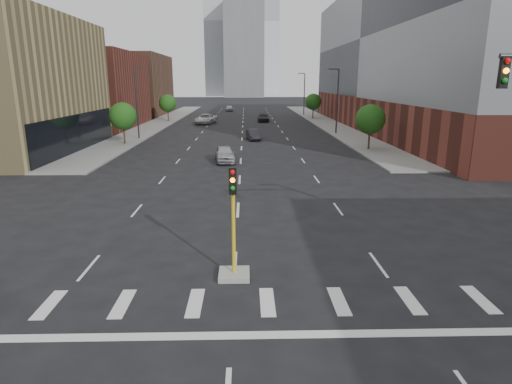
{
  "coord_description": "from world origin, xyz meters",
  "views": [
    {
      "loc": [
        0.48,
        -6.39,
        7.45
      ],
      "look_at": [
        0.94,
        12.57,
        2.5
      ],
      "focal_mm": 30.0,
      "sensor_mm": 36.0,
      "label": 1
    }
  ],
  "objects_px": {
    "median_traffic_signal": "(234,254)",
    "car_deep_right": "(263,118)",
    "car_distant": "(229,108)",
    "car_near_left": "(225,154)",
    "car_far_left": "(206,119)",
    "car_mid_right": "(253,135)"
  },
  "relations": [
    {
      "from": "car_near_left",
      "to": "car_far_left",
      "type": "bearing_deg",
      "value": 91.34
    },
    {
      "from": "median_traffic_signal",
      "to": "car_near_left",
      "type": "distance_m",
      "value": 24.67
    },
    {
      "from": "car_deep_right",
      "to": "car_distant",
      "type": "xyz_separation_m",
      "value": [
        -7.37,
        28.64,
        -0.0
      ]
    },
    {
      "from": "car_near_left",
      "to": "car_distant",
      "type": "relative_size",
      "value": 1.01
    },
    {
      "from": "car_mid_right",
      "to": "car_deep_right",
      "type": "distance_m",
      "value": 25.56
    },
    {
      "from": "car_mid_right",
      "to": "car_far_left",
      "type": "bearing_deg",
      "value": 101.39
    },
    {
      "from": "car_near_left",
      "to": "car_distant",
      "type": "distance_m",
      "value": 69.56
    },
    {
      "from": "median_traffic_signal",
      "to": "car_near_left",
      "type": "xyz_separation_m",
      "value": [
        -1.5,
        24.63,
        -0.21
      ]
    },
    {
      "from": "car_mid_right",
      "to": "car_distant",
      "type": "bearing_deg",
      "value": 86.26
    },
    {
      "from": "car_mid_right",
      "to": "car_deep_right",
      "type": "height_order",
      "value": "car_deep_right"
    },
    {
      "from": "median_traffic_signal",
      "to": "car_near_left",
      "type": "relative_size",
      "value": 0.99
    },
    {
      "from": "median_traffic_signal",
      "to": "car_deep_right",
      "type": "relative_size",
      "value": 0.85
    },
    {
      "from": "median_traffic_signal",
      "to": "car_deep_right",
      "type": "height_order",
      "value": "median_traffic_signal"
    },
    {
      "from": "car_mid_right",
      "to": "car_far_left",
      "type": "relative_size",
      "value": 0.67
    },
    {
      "from": "car_deep_right",
      "to": "car_distant",
      "type": "relative_size",
      "value": 1.18
    },
    {
      "from": "car_mid_right",
      "to": "car_far_left",
      "type": "xyz_separation_m",
      "value": [
        -8.08,
        21.65,
        0.18
      ]
    },
    {
      "from": "car_deep_right",
      "to": "car_far_left",
      "type": "bearing_deg",
      "value": -158.81
    },
    {
      "from": "car_deep_right",
      "to": "median_traffic_signal",
      "type": "bearing_deg",
      "value": -92.25
    },
    {
      "from": "car_far_left",
      "to": "car_distant",
      "type": "distance_m",
      "value": 32.58
    },
    {
      "from": "car_far_left",
      "to": "car_distant",
      "type": "relative_size",
      "value": 1.4
    },
    {
      "from": "median_traffic_signal",
      "to": "car_deep_right",
      "type": "bearing_deg",
      "value": 86.66
    },
    {
      "from": "car_near_left",
      "to": "car_mid_right",
      "type": "distance_m",
      "value": 15.73
    }
  ]
}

